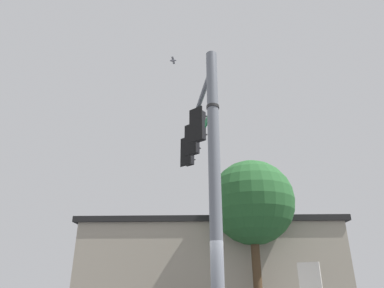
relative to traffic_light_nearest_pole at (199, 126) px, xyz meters
The scene contains 9 objects.
signal_pole 3.40m from the traffic_light_nearest_pole, 42.15° to the right, with size 0.31×0.31×7.80m, color slate.
mast_arm 1.03m from the traffic_light_nearest_pole, 139.57° to the left, with size 0.15×0.15×5.73m, color slate.
traffic_light_nearest_pole is the anchor object (origin of this frame).
traffic_light_mid_inner 1.23m from the traffic_light_nearest_pole, 138.26° to the left, with size 0.54×0.49×1.31m.
traffic_light_mid_outer 2.46m from the traffic_light_nearest_pole, 138.26° to the left, with size 0.54×0.49×1.31m.
street_name_sign 2.01m from the traffic_light_nearest_pole, 42.20° to the right, with size 0.98×0.89×0.22m.
bird_flying 4.35m from the traffic_light_nearest_pole, 162.78° to the left, with size 0.30×0.41×0.10m.
storefront_building 11.57m from the traffic_light_nearest_pole, 125.26° to the left, with size 15.91×14.70×4.86m.
tree_by_storefront 6.79m from the traffic_light_nearest_pole, 105.58° to the left, with size 4.12×4.12×7.42m.
Camera 1 is at (4.62, -6.50, 1.55)m, focal length 31.22 mm.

